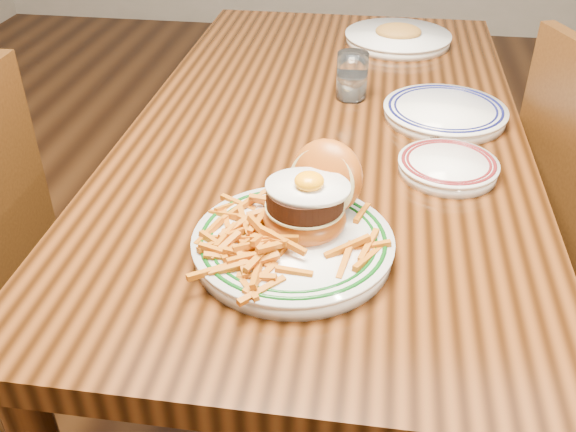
# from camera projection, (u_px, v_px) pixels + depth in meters

# --- Properties ---
(floor) EXTENTS (6.00, 6.00, 0.00)m
(floor) POSITION_uv_depth(u_px,v_px,m) (318.00, 360.00, 1.84)
(floor) COLOR black
(floor) RESTS_ON ground
(table) EXTENTS (0.85, 1.60, 0.75)m
(table) POSITION_uv_depth(u_px,v_px,m) (326.00, 157.00, 1.47)
(table) COLOR black
(table) RESTS_ON floor
(main_plate) EXTENTS (0.32, 0.34, 0.15)m
(main_plate) POSITION_uv_depth(u_px,v_px,m) (299.00, 226.00, 1.01)
(main_plate) COLOR white
(main_plate) RESTS_ON table
(side_plate) EXTENTS (0.19, 0.20, 0.03)m
(side_plate) POSITION_uv_depth(u_px,v_px,m) (448.00, 166.00, 1.22)
(side_plate) COLOR white
(side_plate) RESTS_ON table
(rear_plate) EXTENTS (0.27, 0.27, 0.03)m
(rear_plate) POSITION_uv_depth(u_px,v_px,m) (445.00, 112.00, 1.42)
(rear_plate) COLOR white
(rear_plate) RESTS_ON table
(water_glass) EXTENTS (0.07, 0.07, 0.11)m
(water_glass) POSITION_uv_depth(u_px,v_px,m) (352.00, 79.00, 1.50)
(water_glass) COLOR white
(water_glass) RESTS_ON table
(far_plate) EXTENTS (0.30, 0.30, 0.05)m
(far_plate) POSITION_uv_depth(u_px,v_px,m) (398.00, 37.00, 1.84)
(far_plate) COLOR white
(far_plate) RESTS_ON table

